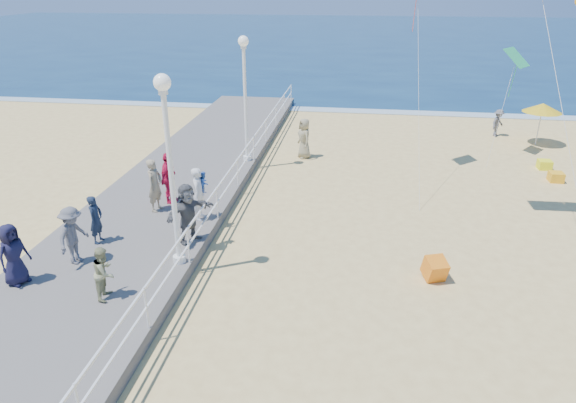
# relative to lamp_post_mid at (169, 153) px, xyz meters

# --- Properties ---
(ground) EXTENTS (160.00, 160.00, 0.00)m
(ground) POSITION_rel_lamp_post_mid_xyz_m (5.35, 0.00, -3.66)
(ground) COLOR #E4C777
(ground) RESTS_ON ground
(ocean) EXTENTS (160.00, 90.00, 0.05)m
(ocean) POSITION_rel_lamp_post_mid_xyz_m (5.35, 65.00, -3.65)
(ocean) COLOR #0C294A
(ocean) RESTS_ON ground
(surf_line) EXTENTS (160.00, 1.20, 0.04)m
(surf_line) POSITION_rel_lamp_post_mid_xyz_m (5.35, 20.50, -3.63)
(surf_line) COLOR silver
(surf_line) RESTS_ON ground
(boardwalk) EXTENTS (5.00, 44.00, 0.40)m
(boardwalk) POSITION_rel_lamp_post_mid_xyz_m (-2.15, 0.00, -3.46)
(boardwalk) COLOR slate
(boardwalk) RESTS_ON ground
(railing) EXTENTS (0.05, 42.00, 0.55)m
(railing) POSITION_rel_lamp_post_mid_xyz_m (0.30, 0.00, -2.41)
(railing) COLOR white
(railing) RESTS_ON boardwalk
(lamp_post_mid) EXTENTS (0.44, 0.44, 5.32)m
(lamp_post_mid) POSITION_rel_lamp_post_mid_xyz_m (0.00, 0.00, 0.00)
(lamp_post_mid) COLOR white
(lamp_post_mid) RESTS_ON boardwalk
(lamp_post_far) EXTENTS (0.44, 0.44, 5.32)m
(lamp_post_far) POSITION_rel_lamp_post_mid_xyz_m (0.00, 9.00, 0.00)
(lamp_post_far) COLOR white
(lamp_post_far) RESTS_ON boardwalk
(woman_holding_toddler) EXTENTS (0.44, 0.66, 1.80)m
(woman_holding_toddler) POSITION_rel_lamp_post_mid_xyz_m (-0.26, 2.88, -2.36)
(woman_holding_toddler) COLOR silver
(woman_holding_toddler) RESTS_ON boardwalk
(toddler_held) EXTENTS (0.30, 0.39, 0.79)m
(toddler_held) POSITION_rel_lamp_post_mid_xyz_m (-0.11, 3.03, -2.02)
(toddler_held) COLOR blue
(toddler_held) RESTS_ON boardwalk
(spectator_0) EXTENTS (0.37, 0.56, 1.52)m
(spectator_0) POSITION_rel_lamp_post_mid_xyz_m (-2.86, 0.82, -2.50)
(spectator_0) COLOR #182336
(spectator_0) RESTS_ON boardwalk
(spectator_1) EXTENTS (0.61, 0.74, 1.41)m
(spectator_1) POSITION_rel_lamp_post_mid_xyz_m (-1.22, -1.92, -2.56)
(spectator_1) COLOR #979768
(spectator_1) RESTS_ON boardwalk
(spectator_2) EXTENTS (0.78, 1.18, 1.71)m
(spectator_2) POSITION_rel_lamp_post_mid_xyz_m (-2.88, -0.43, -2.41)
(spectator_2) COLOR #57575C
(spectator_2) RESTS_ON boardwalk
(spectator_3) EXTENTS (0.49, 1.11, 1.87)m
(spectator_3) POSITION_rel_lamp_post_mid_xyz_m (-1.73, 4.04, -2.33)
(spectator_3) COLOR #D01A49
(spectator_3) RESTS_ON boardwalk
(spectator_4) EXTENTS (0.78, 0.96, 1.71)m
(spectator_4) POSITION_rel_lamp_post_mid_xyz_m (-3.87, -1.65, -2.40)
(spectator_4) COLOR black
(spectator_4) RESTS_ON boardwalk
(spectator_5) EXTENTS (1.41, 1.75, 1.87)m
(spectator_5) POSITION_rel_lamp_post_mid_xyz_m (-0.11, 1.30, -2.33)
(spectator_5) COLOR #4F5054
(spectator_5) RESTS_ON boardwalk
(spectator_6) EXTENTS (0.55, 0.74, 1.86)m
(spectator_6) POSITION_rel_lamp_post_mid_xyz_m (-1.96, 3.33, -2.33)
(spectator_6) COLOR gray
(spectator_6) RESTS_ON boardwalk
(beach_walker_a) EXTENTS (1.02, 1.06, 1.45)m
(beach_walker_a) POSITION_rel_lamp_post_mid_xyz_m (12.19, 15.98, -2.94)
(beach_walker_a) COLOR #59585D
(beach_walker_a) RESTS_ON ground
(beach_walker_c) EXTENTS (0.97, 1.10, 1.89)m
(beach_walker_c) POSITION_rel_lamp_post_mid_xyz_m (2.33, 10.91, -2.72)
(beach_walker_c) COLOR gray
(beach_walker_c) RESTS_ON ground
(box_kite) EXTENTS (0.76, 0.85, 0.74)m
(box_kite) POSITION_rel_lamp_post_mid_xyz_m (7.21, 0.73, -3.36)
(box_kite) COLOR #EF430E
(box_kite) RESTS_ON ground
(beach_umbrella) EXTENTS (1.90, 1.90, 2.14)m
(beach_umbrella) POSITION_rel_lamp_post_mid_xyz_m (13.85, 14.65, -1.75)
(beach_umbrella) COLOR white
(beach_umbrella) RESTS_ON ground
(beach_chair_left) EXTENTS (0.55, 0.55, 0.40)m
(beach_chair_left) POSITION_rel_lamp_post_mid_xyz_m (13.15, 10.87, -3.46)
(beach_chair_left) COLOR #FFFD1A
(beach_chair_left) RESTS_ON ground
(beach_chair_right) EXTENTS (0.55, 0.55, 0.40)m
(beach_chair_right) POSITION_rel_lamp_post_mid_xyz_m (13.15, 9.32, -3.46)
(beach_chair_right) COLOR #FFAD1A
(beach_chair_right) RESTS_ON ground
(kite_diamond_green) EXTENTS (1.41, 1.48, 0.79)m
(kite_diamond_green) POSITION_rel_lamp_post_mid_xyz_m (11.68, 12.75, 0.91)
(kite_diamond_green) COLOR #24A863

